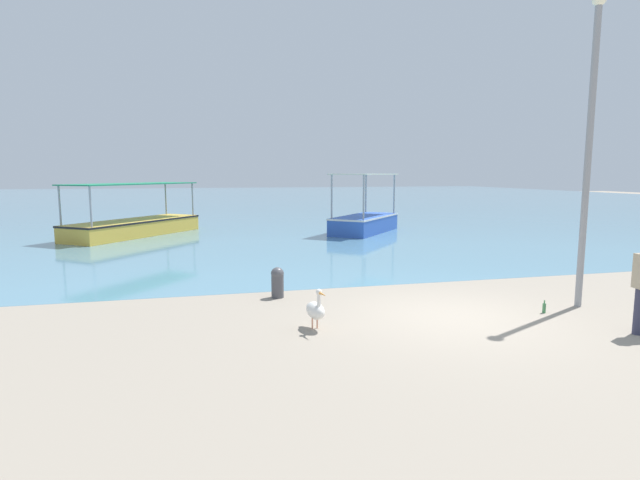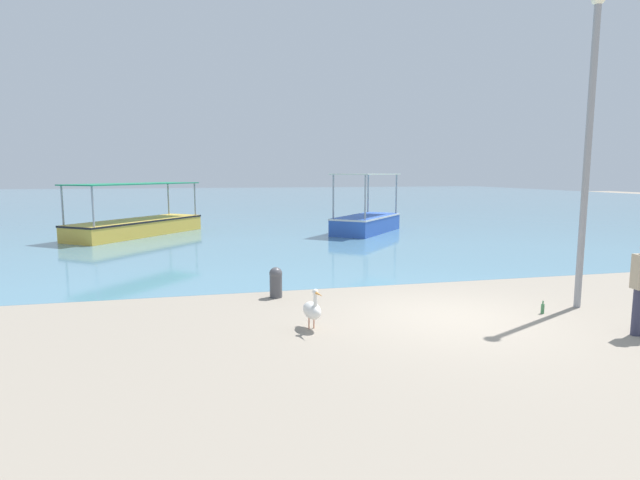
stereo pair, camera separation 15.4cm
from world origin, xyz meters
name	(u,v)px [view 2 (the right image)]	position (x,y,z in m)	size (l,w,h in m)	color
ground	(449,317)	(0.00, 0.00, 0.00)	(120.00, 120.00, 0.00)	gray
harbor_water	(247,199)	(0.00, 48.00, 0.00)	(110.00, 90.00, 0.00)	#5889A0
fishing_boat_far_right	(137,224)	(-7.83, 15.55, 0.53)	(5.82, 6.71, 2.42)	gold
fishing_boat_near_right	(366,221)	(2.99, 14.26, 0.58)	(4.52, 4.86, 2.86)	blue
pelican	(312,310)	(-2.87, -0.14, 0.38)	(0.38, 0.80, 0.80)	#E0997A
lamp_post	(589,138)	(3.07, 0.07, 3.62)	(0.28, 0.28, 6.51)	gray
mooring_bollard	(276,281)	(-3.18, 2.41, 0.38)	(0.30, 0.30, 0.72)	#47474C
glass_bottle	(543,308)	(2.00, -0.21, 0.11)	(0.07, 0.07, 0.27)	#3F7F4C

